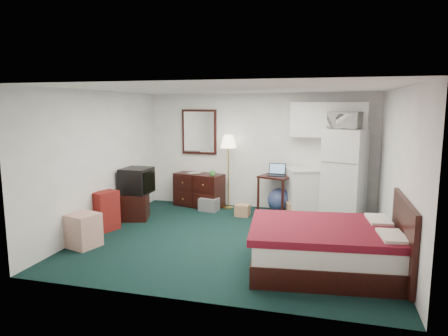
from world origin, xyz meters
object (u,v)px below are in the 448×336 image
(floor_lamp, at_px, (228,172))
(desk, at_px, (276,194))
(suitcase, at_px, (106,211))
(kitchen_counter, at_px, (309,192))
(bed, at_px, (324,248))
(tv_stand, at_px, (135,206))
(dresser, at_px, (199,190))
(fridge, at_px, (344,174))

(floor_lamp, height_order, desk, floor_lamp)
(floor_lamp, relative_size, suitcase, 2.25)
(floor_lamp, bearing_deg, kitchen_counter, -2.20)
(bed, height_order, suitcase, suitcase)
(floor_lamp, height_order, kitchen_counter, floor_lamp)
(kitchen_counter, distance_m, tv_stand, 3.56)
(kitchen_counter, relative_size, suitcase, 1.30)
(desk, height_order, bed, desk)
(dresser, relative_size, fridge, 0.61)
(tv_stand, height_order, suitcase, suitcase)
(fridge, distance_m, tv_stand, 4.23)
(dresser, height_order, floor_lamp, floor_lamp)
(fridge, bearing_deg, tv_stand, -144.22)
(tv_stand, bearing_deg, bed, -41.49)
(desk, distance_m, bed, 3.06)
(suitcase, bearing_deg, dresser, 82.69)
(suitcase, bearing_deg, fridge, 45.09)
(bed, bearing_deg, floor_lamp, 119.18)
(dresser, xyz_separation_m, floor_lamp, (0.67, -0.00, 0.43))
(desk, distance_m, fridge, 1.45)
(floor_lamp, bearing_deg, fridge, -2.81)
(floor_lamp, bearing_deg, desk, -2.52)
(bed, relative_size, tv_stand, 3.40)
(dresser, height_order, bed, dresser)
(floor_lamp, xyz_separation_m, tv_stand, (-1.59, -1.30, -0.54))
(desk, distance_m, suitcase, 3.48)
(dresser, bearing_deg, bed, -31.98)
(bed, xyz_separation_m, tv_stand, (-3.69, 1.62, -0.05))
(dresser, distance_m, tv_stand, 1.60)
(floor_lamp, xyz_separation_m, kitchen_counter, (1.74, -0.07, -0.34))
(kitchen_counter, xyz_separation_m, tv_stand, (-3.33, -1.23, -0.21))
(kitchen_counter, height_order, suitcase, kitchen_counter)
(fridge, bearing_deg, bed, -77.19)
(dresser, relative_size, bed, 0.56)
(dresser, height_order, kitchen_counter, kitchen_counter)
(tv_stand, bearing_deg, suitcase, -118.19)
(fridge, xyz_separation_m, bed, (-0.32, -2.80, -0.58))
(bed, xyz_separation_m, suitcase, (-3.83, 0.81, 0.05))
(tv_stand, bearing_deg, fridge, -1.32)
(dresser, height_order, fridge, fridge)
(desk, relative_size, bed, 0.41)
(kitchen_counter, height_order, bed, kitchen_counter)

